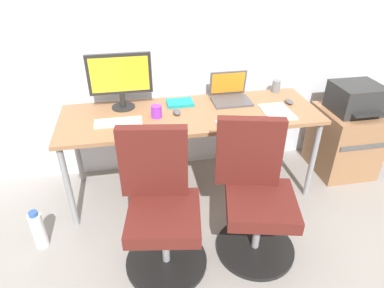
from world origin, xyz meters
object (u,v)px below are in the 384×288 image
at_px(side_cabinet, 344,141).
at_px(coffee_mug, 156,111).
at_px(printer, 356,98).
at_px(desktop_monitor, 120,78).
at_px(office_chair_right, 255,197).
at_px(water_bottle_on_floor, 38,230).
at_px(office_chair_left, 161,209).
at_px(open_laptop, 230,94).

height_order(side_cabinet, coffee_mug, coffee_mug).
distance_m(printer, desktop_monitor, 1.95).
height_order(office_chair_right, water_bottle_on_floor, office_chair_right).
relative_size(office_chair_right, side_cabinet, 1.58).
relative_size(office_chair_left, desktop_monitor, 1.96).
xyz_separation_m(office_chair_right, water_bottle_on_floor, (-1.45, 0.25, -0.28)).
height_order(printer, coffee_mug, printer).
bearing_deg(water_bottle_on_floor, open_laptop, 22.64).
relative_size(office_chair_right, desktop_monitor, 1.96).
xyz_separation_m(office_chair_right, side_cabinet, (1.13, 0.73, -0.12)).
bearing_deg(office_chair_right, side_cabinet, 33.10).
height_order(desktop_monitor, coffee_mug, desktop_monitor).
height_order(office_chair_left, printer, office_chair_left).
relative_size(desktop_monitor, open_laptop, 1.55).
height_order(office_chair_right, open_laptop, open_laptop).
bearing_deg(water_bottle_on_floor, office_chair_left, -16.86).
xyz_separation_m(water_bottle_on_floor, open_laptop, (1.52, 0.63, 0.63)).
height_order(office_chair_left, desktop_monitor, desktop_monitor).
xyz_separation_m(desktop_monitor, coffee_mug, (0.24, -0.21, -0.20)).
bearing_deg(coffee_mug, office_chair_right, -50.77).
bearing_deg(printer, office_chair_left, -157.21).
relative_size(water_bottle_on_floor, open_laptop, 1.00).
relative_size(side_cabinet, open_laptop, 1.92).
distance_m(office_chair_left, coffee_mug, 0.77).
bearing_deg(desktop_monitor, office_chair_right, -48.23).
bearing_deg(coffee_mug, open_laptop, 17.80).
relative_size(office_chair_right, open_laptop, 3.03).
bearing_deg(desktop_monitor, printer, -4.94).
relative_size(office_chair_left, office_chair_right, 1.00).
bearing_deg(office_chair_right, printer, 33.07).
bearing_deg(side_cabinet, printer, -90.00).
xyz_separation_m(office_chair_right, open_laptop, (0.07, 0.89, 0.35)).
xyz_separation_m(side_cabinet, coffee_mug, (-1.69, -0.05, 0.47)).
bearing_deg(printer, water_bottle_on_floor, -169.48).
distance_m(side_cabinet, open_laptop, 1.17).
relative_size(printer, open_laptop, 1.29).
height_order(office_chair_right, coffee_mug, office_chair_right).
bearing_deg(side_cabinet, office_chair_left, -157.19).
xyz_separation_m(office_chair_left, office_chair_right, (0.62, -0.00, 0.00)).
bearing_deg(open_laptop, desktop_monitor, 179.18).
distance_m(side_cabinet, water_bottle_on_floor, 2.63).
xyz_separation_m(water_bottle_on_floor, coffee_mug, (0.89, 0.43, 0.62)).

